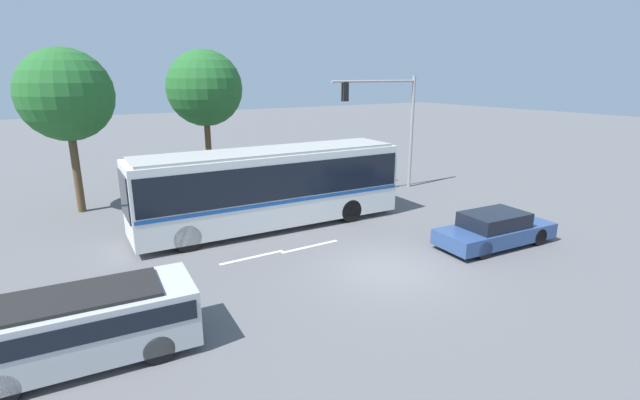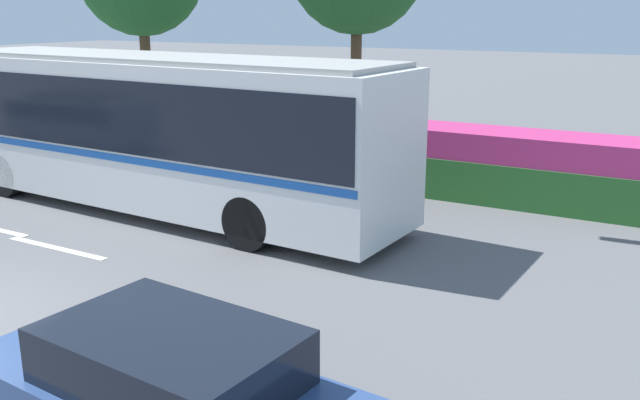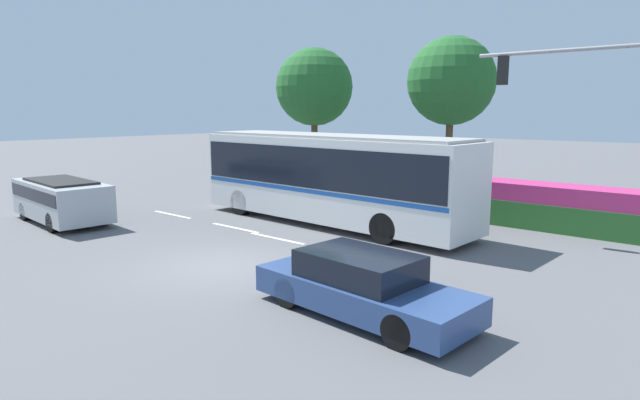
{
  "view_description": "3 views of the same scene",
  "coord_description": "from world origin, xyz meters",
  "px_view_note": "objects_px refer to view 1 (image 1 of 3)",
  "views": [
    {
      "loc": [
        -9.26,
        -10.63,
        6.18
      ],
      "look_at": [
        -0.29,
        3.56,
        1.59
      ],
      "focal_mm": 25.67,
      "sensor_mm": 36.0,
      "label": 1
    },
    {
      "loc": [
        8.97,
        -4.9,
        4.14
      ],
      "look_at": [
        3.6,
        4.56,
        1.18
      ],
      "focal_mm": 39.11,
      "sensor_mm": 36.0,
      "label": 2
    },
    {
      "loc": [
        10.9,
        -8.89,
        4.1
      ],
      "look_at": [
        1.19,
        2.63,
        1.57
      ],
      "focal_mm": 29.87,
      "sensor_mm": 36.0,
      "label": 3
    }
  ],
  "objects_px": {
    "sedan_foreground": "(495,230)",
    "street_tree_centre": "(205,89)",
    "suv_left_lane": "(81,322)",
    "street_tree_left": "(66,95)",
    "city_bus": "(270,184)",
    "traffic_light_pole": "(392,115)"
  },
  "relations": [
    {
      "from": "traffic_light_pole",
      "to": "street_tree_left",
      "type": "relative_size",
      "value": 0.84
    },
    {
      "from": "suv_left_lane",
      "to": "street_tree_left",
      "type": "xyz_separation_m",
      "value": [
        1.2,
        12.95,
        4.39
      ]
    },
    {
      "from": "sedan_foreground",
      "to": "street_tree_left",
      "type": "distance_m",
      "value": 18.85
    },
    {
      "from": "traffic_light_pole",
      "to": "street_tree_left",
      "type": "bearing_deg",
      "value": -16.72
    },
    {
      "from": "sedan_foreground",
      "to": "street_tree_left",
      "type": "xyz_separation_m",
      "value": [
        -12.62,
        13.19,
        4.72
      ]
    },
    {
      "from": "city_bus",
      "to": "street_tree_centre",
      "type": "bearing_deg",
      "value": -89.78
    },
    {
      "from": "street_tree_centre",
      "to": "suv_left_lane",
      "type": "bearing_deg",
      "value": -118.66
    },
    {
      "from": "city_bus",
      "to": "traffic_light_pole",
      "type": "height_order",
      "value": "traffic_light_pole"
    },
    {
      "from": "traffic_light_pole",
      "to": "street_tree_left",
      "type": "height_order",
      "value": "street_tree_left"
    },
    {
      "from": "city_bus",
      "to": "sedan_foreground",
      "type": "height_order",
      "value": "city_bus"
    },
    {
      "from": "city_bus",
      "to": "suv_left_lane",
      "type": "distance_m",
      "value": 9.97
    },
    {
      "from": "city_bus",
      "to": "suv_left_lane",
      "type": "bearing_deg",
      "value": 41.47
    },
    {
      "from": "street_tree_left",
      "to": "sedan_foreground",
      "type": "bearing_deg",
      "value": -46.27
    },
    {
      "from": "suv_left_lane",
      "to": "street_tree_left",
      "type": "bearing_deg",
      "value": 89.57
    },
    {
      "from": "street_tree_left",
      "to": "traffic_light_pole",
      "type": "bearing_deg",
      "value": -16.72
    },
    {
      "from": "city_bus",
      "to": "sedan_foreground",
      "type": "distance_m",
      "value": 8.96
    },
    {
      "from": "sedan_foreground",
      "to": "suv_left_lane",
      "type": "height_order",
      "value": "suv_left_lane"
    },
    {
      "from": "sedan_foreground",
      "to": "street_tree_left",
      "type": "height_order",
      "value": "street_tree_left"
    },
    {
      "from": "city_bus",
      "to": "suv_left_lane",
      "type": "relative_size",
      "value": 2.27
    },
    {
      "from": "sedan_foreground",
      "to": "street_tree_left",
      "type": "bearing_deg",
      "value": 138.23
    },
    {
      "from": "suv_left_lane",
      "to": "street_tree_left",
      "type": "height_order",
      "value": "street_tree_left"
    },
    {
      "from": "sedan_foreground",
      "to": "street_tree_centre",
      "type": "xyz_separation_m",
      "value": [
        -5.73,
        15.04,
        4.86
      ]
    }
  ]
}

